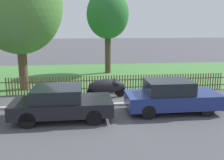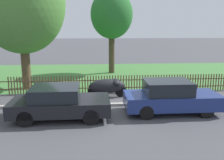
{
  "view_description": "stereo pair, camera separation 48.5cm",
  "coord_description": "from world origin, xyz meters",
  "px_view_note": "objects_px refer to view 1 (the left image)",
  "views": [
    {
      "loc": [
        -1.89,
        -11.31,
        3.84
      ],
      "look_at": [
        -0.54,
        0.87,
        1.1
      ],
      "focal_mm": 40.0,
      "sensor_mm": 36.0,
      "label": 1
    },
    {
      "loc": [
        -1.41,
        -11.35,
        3.84
      ],
      "look_at": [
        -0.54,
        0.87,
        1.1
      ],
      "focal_mm": 40.0,
      "sensor_mm": 36.0,
      "label": 2
    }
  ],
  "objects_px": {
    "parked_car_red_compact": "(171,96)",
    "covered_motorcycle": "(107,86)",
    "tree_mid_park": "(108,15)",
    "parked_car_navy_estate": "(61,103)",
    "tree_behind_motorcycle": "(18,3)"
  },
  "relations": [
    {
      "from": "tree_behind_motorcycle",
      "to": "tree_mid_park",
      "type": "height_order",
      "value": "tree_behind_motorcycle"
    },
    {
      "from": "parked_car_navy_estate",
      "to": "parked_car_red_compact",
      "type": "relative_size",
      "value": 0.98
    },
    {
      "from": "parked_car_red_compact",
      "to": "tree_mid_park",
      "type": "relative_size",
      "value": 0.64
    },
    {
      "from": "covered_motorcycle",
      "to": "tree_behind_motorcycle",
      "type": "distance_m",
      "value": 6.93
    },
    {
      "from": "parked_car_navy_estate",
      "to": "tree_behind_motorcycle",
      "type": "bearing_deg",
      "value": 116.5
    },
    {
      "from": "parked_car_red_compact",
      "to": "tree_mid_park",
      "type": "distance_m",
      "value": 10.42
    },
    {
      "from": "parked_car_navy_estate",
      "to": "tree_mid_park",
      "type": "xyz_separation_m",
      "value": [
        2.86,
        9.82,
        3.86
      ]
    },
    {
      "from": "parked_car_navy_estate",
      "to": "parked_car_red_compact",
      "type": "bearing_deg",
      "value": 3.26
    },
    {
      "from": "parked_car_red_compact",
      "to": "covered_motorcycle",
      "type": "relative_size",
      "value": 1.97
    },
    {
      "from": "parked_car_red_compact",
      "to": "tree_behind_motorcycle",
      "type": "bearing_deg",
      "value": 146.48
    },
    {
      "from": "tree_behind_motorcycle",
      "to": "tree_mid_park",
      "type": "relative_size",
      "value": 1.22
    },
    {
      "from": "parked_car_red_compact",
      "to": "tree_mid_park",
      "type": "height_order",
      "value": "tree_mid_park"
    },
    {
      "from": "parked_car_red_compact",
      "to": "covered_motorcycle",
      "type": "bearing_deg",
      "value": 135.34
    },
    {
      "from": "covered_motorcycle",
      "to": "tree_mid_park",
      "type": "xyz_separation_m",
      "value": [
        0.68,
        6.94,
        3.92
      ]
    },
    {
      "from": "parked_car_navy_estate",
      "to": "tree_behind_motorcycle",
      "type": "xyz_separation_m",
      "value": [
        -2.67,
        5.22,
        4.31
      ]
    }
  ]
}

